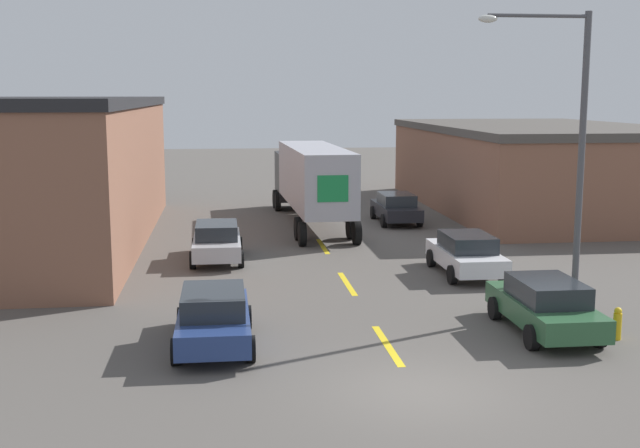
{
  "coord_description": "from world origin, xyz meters",
  "views": [
    {
      "loc": [
        -4.08,
        -16.26,
        6.38
      ],
      "look_at": [
        -0.74,
        11.73,
        1.82
      ],
      "focal_mm": 45.0,
      "sensor_mm": 36.0,
      "label": 1
    }
  ],
  "objects_px": {
    "parked_car_right_near": "(545,305)",
    "fire_hydrant": "(617,324)",
    "parked_car_right_far": "(396,207)",
    "street_lamp": "(569,138)",
    "parked_car_left_near": "(214,317)",
    "semi_truck": "(311,177)",
    "parked_car_left_far": "(217,241)",
    "parked_car_right_mid": "(466,253)"
  },
  "relations": [
    {
      "from": "semi_truck",
      "to": "fire_hydrant",
      "type": "distance_m",
      "value": 20.87
    },
    {
      "from": "parked_car_right_mid",
      "to": "parked_car_right_near",
      "type": "bearing_deg",
      "value": -90.0
    },
    {
      "from": "parked_car_right_far",
      "to": "parked_car_left_far",
      "type": "distance_m",
      "value": 12.14
    },
    {
      "from": "semi_truck",
      "to": "parked_car_right_mid",
      "type": "distance_m",
      "value": 12.79
    },
    {
      "from": "parked_car_right_mid",
      "to": "street_lamp",
      "type": "distance_m",
      "value": 6.54
    },
    {
      "from": "parked_car_right_far",
      "to": "street_lamp",
      "type": "height_order",
      "value": "street_lamp"
    },
    {
      "from": "parked_car_right_near",
      "to": "fire_hydrant",
      "type": "height_order",
      "value": "parked_car_right_near"
    },
    {
      "from": "parked_car_right_far",
      "to": "parked_car_left_far",
      "type": "relative_size",
      "value": 1.0
    },
    {
      "from": "parked_car_left_near",
      "to": "semi_truck",
      "type": "bearing_deg",
      "value": 76.62
    },
    {
      "from": "parked_car_left_far",
      "to": "parked_car_right_near",
      "type": "distance_m",
      "value": 13.88
    },
    {
      "from": "parked_car_right_mid",
      "to": "parked_car_right_far",
      "type": "relative_size",
      "value": 1.0
    },
    {
      "from": "parked_car_left_far",
      "to": "fire_hydrant",
      "type": "distance_m",
      "value": 15.59
    },
    {
      "from": "semi_truck",
      "to": "parked_car_right_far",
      "type": "bearing_deg",
      "value": -3.37
    },
    {
      "from": "parked_car_right_far",
      "to": "street_lamp",
      "type": "relative_size",
      "value": 0.52
    },
    {
      "from": "parked_car_right_far",
      "to": "parked_car_right_near",
      "type": "bearing_deg",
      "value": -90.0
    },
    {
      "from": "semi_truck",
      "to": "street_lamp",
      "type": "height_order",
      "value": "street_lamp"
    },
    {
      "from": "semi_truck",
      "to": "parked_car_left_near",
      "type": "distance_m",
      "value": 19.79
    },
    {
      "from": "parked_car_right_mid",
      "to": "parked_car_left_near",
      "type": "bearing_deg",
      "value": -140.71
    },
    {
      "from": "fire_hydrant",
      "to": "parked_car_right_mid",
      "type": "bearing_deg",
      "value": 101.8
    },
    {
      "from": "parked_car_left_far",
      "to": "parked_car_right_near",
      "type": "bearing_deg",
      "value": -50.32
    },
    {
      "from": "parked_car_right_far",
      "to": "parked_car_right_mid",
      "type": "bearing_deg",
      "value": -90.0
    },
    {
      "from": "semi_truck",
      "to": "parked_car_left_far",
      "type": "relative_size",
      "value": 3.01
    },
    {
      "from": "parked_car_right_mid",
      "to": "fire_hydrant",
      "type": "height_order",
      "value": "parked_car_right_mid"
    },
    {
      "from": "parked_car_right_near",
      "to": "fire_hydrant",
      "type": "xyz_separation_m",
      "value": [
        1.66,
        -0.81,
        -0.35
      ]
    },
    {
      "from": "parked_car_left_near",
      "to": "parked_car_left_far",
      "type": "height_order",
      "value": "same"
    },
    {
      "from": "parked_car_right_far",
      "to": "fire_hydrant",
      "type": "height_order",
      "value": "parked_car_right_far"
    },
    {
      "from": "semi_truck",
      "to": "parked_car_right_far",
      "type": "height_order",
      "value": "semi_truck"
    },
    {
      "from": "parked_car_right_mid",
      "to": "street_lamp",
      "type": "height_order",
      "value": "street_lamp"
    },
    {
      "from": "fire_hydrant",
      "to": "street_lamp",
      "type": "bearing_deg",
      "value": 91.55
    },
    {
      "from": "semi_truck",
      "to": "parked_car_left_near",
      "type": "xyz_separation_m",
      "value": [
        -4.57,
        -19.2,
        -1.57
      ]
    },
    {
      "from": "parked_car_left_near",
      "to": "parked_car_right_near",
      "type": "relative_size",
      "value": 1.0
    },
    {
      "from": "parked_car_left_near",
      "to": "parked_car_right_mid",
      "type": "distance_m",
      "value": 11.45
    },
    {
      "from": "semi_truck",
      "to": "parked_car_left_far",
      "type": "bearing_deg",
      "value": -120.34
    },
    {
      "from": "semi_truck",
      "to": "parked_car_right_far",
      "type": "relative_size",
      "value": 3.01
    },
    {
      "from": "semi_truck",
      "to": "parked_car_right_mid",
      "type": "xyz_separation_m",
      "value": [
        4.3,
        -11.95,
        -1.57
      ]
    },
    {
      "from": "parked_car_right_near",
      "to": "street_lamp",
      "type": "relative_size",
      "value": 0.52
    },
    {
      "from": "street_lamp",
      "to": "fire_hydrant",
      "type": "relative_size",
      "value": 10.02
    },
    {
      "from": "parked_car_left_near",
      "to": "fire_hydrant",
      "type": "distance_m",
      "value": 10.56
    },
    {
      "from": "street_lamp",
      "to": "fire_hydrant",
      "type": "distance_m",
      "value": 5.75
    },
    {
      "from": "street_lamp",
      "to": "parked_car_right_far",
      "type": "bearing_deg",
      "value": 95.46
    },
    {
      "from": "parked_car_right_near",
      "to": "parked_car_right_far",
      "type": "bearing_deg",
      "value": 90.0
    },
    {
      "from": "parked_car_left_far",
      "to": "fire_hydrant",
      "type": "relative_size",
      "value": 5.18
    }
  ]
}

